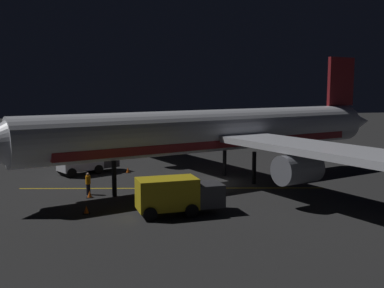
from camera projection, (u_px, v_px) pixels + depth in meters
ground_plane at (214, 184)px, 39.53m from camera, size 180.00×180.00×0.20m
apron_guide_stripe at (172, 188)px, 37.42m from camera, size 5.96×24.66×0.01m
airliner at (220, 132)px, 39.29m from camera, size 37.44×39.20×11.38m
baggage_truck at (86, 161)px, 43.64m from camera, size 4.45×6.07×2.34m
catering_truck at (176, 196)px, 29.61m from camera, size 2.54×5.81×2.47m
ground_crew_worker at (88, 184)px, 35.10m from camera, size 0.40×0.40×1.74m
traffic_cone_near_left at (86, 210)px, 29.95m from camera, size 0.50×0.50×0.55m
traffic_cone_near_right at (90, 194)px, 34.25m from camera, size 0.50×0.50×0.55m
traffic_cone_under_wing at (128, 170)px, 44.11m from camera, size 0.50×0.50×0.55m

